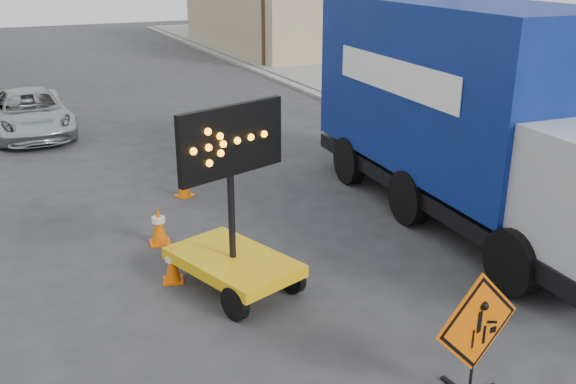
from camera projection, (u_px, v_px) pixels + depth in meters
curb_right at (339, 104)px, 23.77m from camera, size 0.40×60.00×0.12m
sidewalk_right at (391, 98)px, 24.67m from camera, size 4.00×60.00×0.15m
building_right_far at (302, 8)px, 38.05m from camera, size 10.00×14.00×4.60m
construction_sign at (476, 335)px, 7.70m from camera, size 1.32×0.94×1.76m
arrow_board at (233, 251)px, 10.44m from camera, size 1.96×2.49×3.11m
pickup_truck at (30, 113)px, 19.72m from camera, size 2.37×4.89×1.34m
box_truck at (469, 125)px, 13.03m from camera, size 3.38×9.34×4.37m
cone_a at (172, 263)px, 10.81m from camera, size 0.41×0.41×0.67m
cone_b at (159, 225)px, 12.23m from camera, size 0.43×0.43×0.77m
cone_c at (184, 181)px, 14.66m from camera, size 0.48×0.48×0.72m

